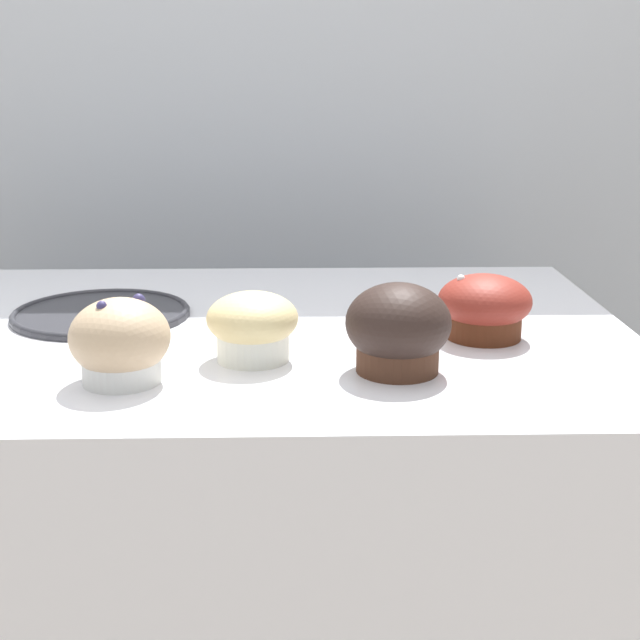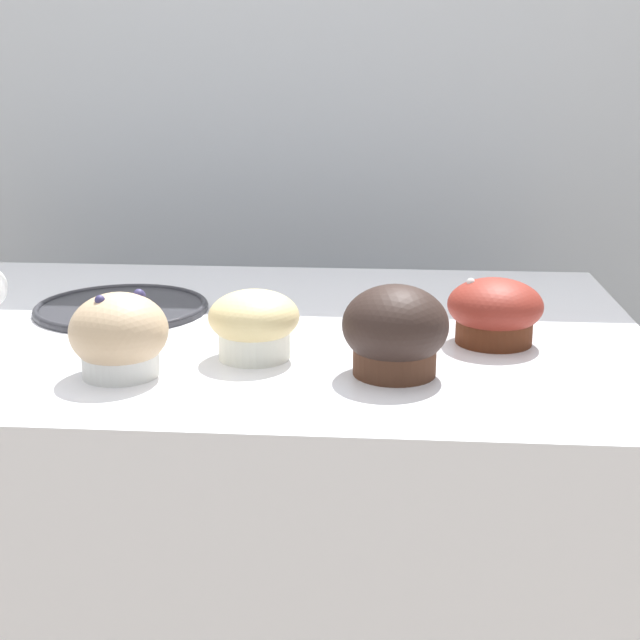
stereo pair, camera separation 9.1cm
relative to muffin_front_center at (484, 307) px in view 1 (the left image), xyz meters
The scene contains 6 objects.
wall_back 0.72m from the muffin_front_center, 116.43° to the left, with size 3.20×0.10×1.80m, color #B2B7BC.
muffin_front_center is the anchor object (origin of this frame).
muffin_back_left 0.16m from the muffin_front_center, 134.14° to the right, with size 0.11×0.11×0.09m.
muffin_back_right 0.27m from the muffin_front_center, 164.09° to the right, with size 0.10×0.10×0.07m.
muffin_front_left 0.41m from the muffin_front_center, 160.10° to the right, with size 0.10×0.10×0.09m.
serving_plate 0.46m from the muffin_front_center, 167.72° to the left, with size 0.22×0.22×0.01m.
Camera 1 is at (0.11, -1.00, 1.23)m, focal length 50.00 mm.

